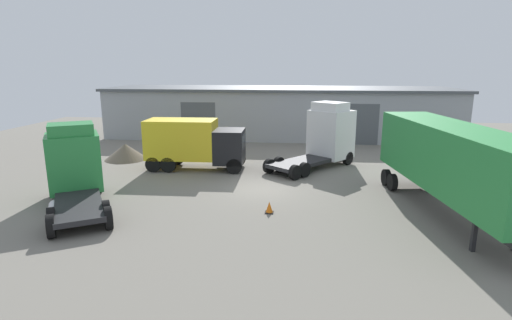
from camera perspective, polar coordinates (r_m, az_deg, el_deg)
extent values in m
plane|color=slate|center=(22.67, 1.00, -4.15)|extent=(60.00, 60.00, 0.00)
cube|color=#93999E|center=(40.04, 3.43, 6.73)|extent=(32.97, 8.38, 4.50)
cube|color=#474C51|center=(39.84, 3.47, 10.13)|extent=(33.47, 8.88, 0.25)
cube|color=#4C5156|center=(37.09, -8.23, 5.39)|extent=(3.20, 0.08, 3.60)
cube|color=#4C5156|center=(36.31, 14.62, 4.94)|extent=(3.20, 0.08, 3.60)
cube|color=silver|center=(28.68, 10.65, 3.69)|extent=(3.46, 3.45, 3.33)
cube|color=silver|center=(28.27, 10.58, 7.53)|extent=(2.69, 2.64, 0.60)
cube|color=black|center=(29.53, 12.04, 5.20)|extent=(1.66, 1.41, 1.20)
cube|color=#232326|center=(26.35, 6.19, -0.42)|extent=(4.35, 4.64, 0.24)
cylinder|color=#B2B2B7|center=(27.47, 5.40, -0.20)|extent=(1.14, 1.20, 0.56)
cylinder|color=black|center=(30.10, 9.49, 0.96)|extent=(0.83, 0.91, 0.93)
cylinder|color=black|center=(28.87, 12.98, 0.28)|extent=(0.83, 0.91, 0.93)
cylinder|color=black|center=(26.51, 3.27, -0.55)|extent=(0.83, 0.91, 0.93)
cylinder|color=black|center=(25.11, 6.94, -1.41)|extent=(0.83, 0.91, 0.93)
cylinder|color=black|center=(25.88, 1.91, -0.87)|extent=(0.83, 0.91, 0.93)
cylinder|color=black|center=(24.44, 5.59, -1.78)|extent=(0.83, 0.91, 0.93)
cube|color=#28843D|center=(19.93, 26.29, 0.29)|extent=(4.08, 11.78, 2.86)
cube|color=#232326|center=(20.29, 25.85, -3.98)|extent=(3.33, 11.67, 0.24)
cube|color=#232326|center=(17.20, 28.67, -9.67)|extent=(0.18, 0.18, 1.11)
cylinder|color=black|center=(24.38, 23.75, -2.89)|extent=(0.43, 0.98, 0.95)
cylinder|color=black|center=(23.52, 18.90, -3.03)|extent=(0.43, 0.98, 0.95)
cylinder|color=black|center=(25.25, 22.80, -2.27)|extent=(0.43, 0.98, 0.95)
cylinder|color=black|center=(24.42, 18.09, -2.38)|extent=(0.43, 0.98, 0.95)
cube|color=black|center=(26.56, -3.81, 1.99)|extent=(1.96, 2.45, 2.20)
cube|color=black|center=(26.36, -1.84, 2.80)|extent=(0.13, 2.02, 0.88)
cube|color=yellow|center=(27.14, -10.58, 2.98)|extent=(4.61, 2.51, 2.58)
cylinder|color=black|center=(27.74, -2.54, 0.17)|extent=(1.02, 0.33, 1.01)
cylinder|color=black|center=(25.72, -3.13, -0.89)|extent=(1.02, 0.33, 1.01)
cylinder|color=black|center=(28.62, -11.21, 0.33)|extent=(1.02, 0.33, 1.01)
cylinder|color=black|center=(26.66, -12.43, -0.68)|extent=(1.02, 0.33, 1.01)
cylinder|color=black|center=(28.91, -13.11, 0.36)|extent=(1.02, 0.33, 1.01)
cylinder|color=black|center=(26.97, -14.46, -0.63)|extent=(1.02, 0.33, 1.01)
cube|color=#28843D|center=(22.71, -24.53, -0.24)|extent=(3.38, 3.35, 2.91)
cube|color=#28843D|center=(22.21, -24.95, 4.00)|extent=(2.67, 2.53, 0.60)
cube|color=black|center=(23.75, -24.72, 1.72)|extent=(1.84, 1.16, 1.05)
cube|color=#232326|center=(19.78, -23.99, -6.09)|extent=(3.99, 4.80, 0.24)
cylinder|color=#B2B2B7|center=(20.43, -26.80, -6.29)|extent=(1.05, 1.23, 0.56)
cylinder|color=black|center=(23.67, -26.88, -3.62)|extent=(0.77, 1.00, 0.99)
cylinder|color=black|center=(23.66, -21.57, -3.10)|extent=(0.77, 1.00, 0.99)
cylinder|color=black|center=(19.10, -27.20, -7.49)|extent=(0.77, 1.00, 0.99)
cylinder|color=black|center=(19.09, -20.58, -6.85)|extent=(0.77, 1.00, 0.99)
cylinder|color=black|center=(18.25, -27.28, -8.43)|extent=(0.77, 1.00, 0.99)
cylinder|color=black|center=(18.24, -20.33, -7.76)|extent=(0.77, 1.00, 0.99)
cone|color=#665B4C|center=(31.20, -18.13, 1.15)|extent=(3.09, 3.09, 1.19)
cube|color=black|center=(19.09, 1.90, -7.49)|extent=(0.40, 0.40, 0.04)
cone|color=orange|center=(19.00, 1.91, -6.77)|extent=(0.36, 0.36, 0.55)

